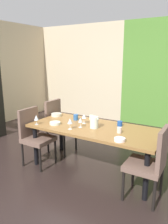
{
  "coord_description": "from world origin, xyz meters",
  "views": [
    {
      "loc": [
        2.09,
        -2.76,
        1.75
      ],
      "look_at": [
        0.23,
        0.32,
        0.85
      ],
      "focal_mm": 35.0,
      "sensor_mm": 36.0,
      "label": 1
    }
  ],
  "objects_px": {
    "wine_glass_north": "(80,120)",
    "serving_bowl_near_shelf": "(55,123)",
    "cup_left": "(91,117)",
    "cup_corner": "(119,130)",
    "serving_bowl_center": "(120,140)",
    "cup_east": "(76,117)",
    "chair_left_far": "(58,124)",
    "wine_glass_west": "(70,121)",
    "wine_glass_rear": "(84,117)",
    "chair_left_near": "(35,134)",
    "serving_bowl_front": "(56,115)",
    "cup_right": "(120,124)",
    "dining_table": "(95,132)",
    "wine_glass_near_window": "(36,118)",
    "chair_right_near": "(151,161)",
    "pitcher_south": "(94,122)"
  },
  "relations": [
    {
      "from": "cup_left",
      "to": "pitcher_south",
      "type": "relative_size",
      "value": 0.42
    },
    {
      "from": "serving_bowl_center",
      "to": "cup_east",
      "type": "height_order",
      "value": "cup_east"
    },
    {
      "from": "dining_table",
      "to": "wine_glass_rear",
      "type": "height_order",
      "value": "wine_glass_rear"
    },
    {
      "from": "cup_left",
      "to": "cup_corner",
      "type": "relative_size",
      "value": 0.91
    },
    {
      "from": "chair_left_far",
      "to": "serving_bowl_center",
      "type": "bearing_deg",
      "value": 66.18
    },
    {
      "from": "pitcher_south",
      "to": "cup_corner",
      "type": "bearing_deg",
      "value": -1.99
    },
    {
      "from": "chair_left_near",
      "to": "serving_bowl_front",
      "type": "height_order",
      "value": "chair_left_near"
    },
    {
      "from": "wine_glass_near_window",
      "to": "cup_left",
      "type": "distance_m",
      "value": 0.93
    },
    {
      "from": "wine_glass_north",
      "to": "cup_left",
      "type": "height_order",
      "value": "wine_glass_north"
    },
    {
      "from": "cup_right",
      "to": "pitcher_south",
      "type": "height_order",
      "value": "pitcher_south"
    },
    {
      "from": "serving_bowl_center",
      "to": "chair_left_far",
      "type": "bearing_deg",
      "value": 156.18
    },
    {
      "from": "cup_east",
      "to": "pitcher_south",
      "type": "bearing_deg",
      "value": -25.0
    },
    {
      "from": "serving_bowl_front",
      "to": "wine_glass_near_window",
      "type": "bearing_deg",
      "value": -85.1
    },
    {
      "from": "cup_left",
      "to": "cup_corner",
      "type": "height_order",
      "value": "cup_corner"
    },
    {
      "from": "wine_glass_near_window",
      "to": "chair_left_near",
      "type": "bearing_deg",
      "value": 158.48
    },
    {
      "from": "wine_glass_near_window",
      "to": "serving_bowl_center",
      "type": "height_order",
      "value": "wine_glass_near_window"
    },
    {
      "from": "chair_right_near",
      "to": "serving_bowl_front",
      "type": "height_order",
      "value": "chair_right_near"
    },
    {
      "from": "chair_left_far",
      "to": "serving_bowl_near_shelf",
      "type": "relative_size",
      "value": 5.57
    },
    {
      "from": "wine_glass_west",
      "to": "serving_bowl_center",
      "type": "relative_size",
      "value": 1.15
    },
    {
      "from": "pitcher_south",
      "to": "chair_left_far",
      "type": "bearing_deg",
      "value": 159.59
    },
    {
      "from": "wine_glass_near_window",
      "to": "wine_glass_north",
      "type": "bearing_deg",
      "value": 19.03
    },
    {
      "from": "wine_glass_near_window",
      "to": "serving_bowl_center",
      "type": "relative_size",
      "value": 1.09
    },
    {
      "from": "wine_glass_west",
      "to": "cup_corner",
      "type": "height_order",
      "value": "wine_glass_west"
    },
    {
      "from": "chair_left_far",
      "to": "cup_right",
      "type": "xyz_separation_m",
      "value": [
        1.26,
        -0.07,
        0.22
      ]
    },
    {
      "from": "cup_right",
      "to": "cup_corner",
      "type": "relative_size",
      "value": 0.96
    },
    {
      "from": "cup_left",
      "to": "cup_east",
      "type": "height_order",
      "value": "cup_east"
    },
    {
      "from": "serving_bowl_center",
      "to": "cup_right",
      "type": "bearing_deg",
      "value": 111.91
    },
    {
      "from": "cup_east",
      "to": "chair_right_near",
      "type": "bearing_deg",
      "value": -19.54
    },
    {
      "from": "serving_bowl_near_shelf",
      "to": "cup_left",
      "type": "xyz_separation_m",
      "value": [
        0.36,
        0.54,
        0.02
      ]
    },
    {
      "from": "wine_glass_rear",
      "to": "dining_table",
      "type": "bearing_deg",
      "value": -19.18
    },
    {
      "from": "wine_glass_west",
      "to": "chair_left_near",
      "type": "bearing_deg",
      "value": -176.5
    },
    {
      "from": "cup_left",
      "to": "dining_table",
      "type": "bearing_deg",
      "value": -53.82
    },
    {
      "from": "serving_bowl_front",
      "to": "serving_bowl_near_shelf",
      "type": "bearing_deg",
      "value": -54.4
    },
    {
      "from": "wine_glass_near_window",
      "to": "cup_east",
      "type": "relative_size",
      "value": 1.67
    },
    {
      "from": "wine_glass_north",
      "to": "serving_bowl_near_shelf",
      "type": "bearing_deg",
      "value": -170.04
    },
    {
      "from": "dining_table",
      "to": "cup_corner",
      "type": "distance_m",
      "value": 0.44
    },
    {
      "from": "dining_table",
      "to": "chair_left_near",
      "type": "distance_m",
      "value": 1.01
    },
    {
      "from": "wine_glass_rear",
      "to": "chair_left_far",
      "type": "bearing_deg",
      "value": 161.67
    },
    {
      "from": "wine_glass_near_window",
      "to": "cup_right",
      "type": "relative_size",
      "value": 2.02
    },
    {
      "from": "chair_right_near",
      "to": "pitcher_south",
      "type": "bearing_deg",
      "value": 73.4
    },
    {
      "from": "chair_right_near",
      "to": "chair_left_near",
      "type": "xyz_separation_m",
      "value": [
        -1.9,
        0.0,
        -0.01
      ]
    },
    {
      "from": "chair_left_far",
      "to": "pitcher_south",
      "type": "bearing_deg",
      "value": 69.59
    },
    {
      "from": "wine_glass_north",
      "to": "cup_corner",
      "type": "xyz_separation_m",
      "value": [
        0.61,
        0.07,
        -0.07
      ]
    },
    {
      "from": "chair_right_near",
      "to": "wine_glass_rear",
      "type": "height_order",
      "value": "chair_right_near"
    },
    {
      "from": "chair_right_near",
      "to": "wine_glass_north",
      "type": "bearing_deg",
      "value": 80.08
    },
    {
      "from": "serving_bowl_near_shelf",
      "to": "cup_corner",
      "type": "distance_m",
      "value": 1.05
    },
    {
      "from": "chair_right_near",
      "to": "wine_glass_rear",
      "type": "xyz_separation_m",
      "value": [
        -1.19,
        0.4,
        0.3
      ]
    },
    {
      "from": "serving_bowl_center",
      "to": "cup_left",
      "type": "height_order",
      "value": "cup_left"
    },
    {
      "from": "serving_bowl_near_shelf",
      "to": "cup_east",
      "type": "bearing_deg",
      "value": 68.82
    },
    {
      "from": "wine_glass_rear",
      "to": "wine_glass_near_window",
      "type": "height_order",
      "value": "wine_glass_near_window"
    }
  ]
}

